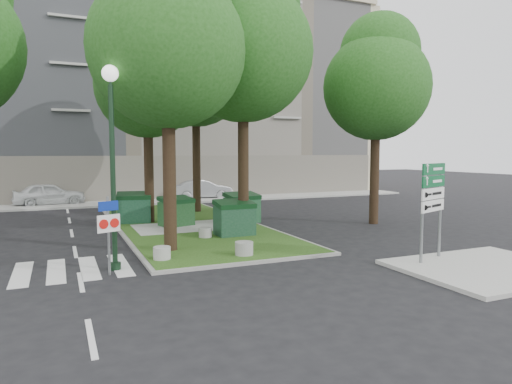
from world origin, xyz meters
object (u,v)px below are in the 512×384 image
tree_median_mid (149,76)px  dumpster_c (234,218)px  litter_bin (232,210)px  car_white (49,194)px  bollard_right (244,248)px  dumpster_d (242,208)px  street_lamp (112,143)px  tree_median_near_right (244,39)px  car_silver (202,189)px  dumpster_b (176,211)px  traffic_sign_pole (108,225)px  directional_sign (432,196)px  tree_median_near_left (169,35)px  dumpster_a (134,208)px  bollard_mid (205,232)px  tree_median_far (197,64)px  bollard_left (162,253)px  tree_street_right (377,77)px

tree_median_mid → dumpster_c: size_ratio=6.42×
litter_bin → car_white: bearing=129.9°
bollard_right → car_white: bearing=107.8°
dumpster_d → street_lamp: 9.44m
tree_median_near_right → car_silver: size_ratio=2.61×
bollard_right → tree_median_mid: bearing=99.8°
dumpster_b → traffic_sign_pole: (-3.63, -7.07, 0.66)m
directional_sign → car_silver: (-0.83, 21.63, -1.38)m
traffic_sign_pole → dumpster_c: bearing=15.4°
tree_median_near_left → traffic_sign_pole: 6.67m
tree_median_mid → car_white: (-4.58, 10.44, -6.24)m
dumpster_a → bollard_mid: size_ratio=3.29×
traffic_sign_pole → car_silver: bearing=45.1°
tree_median_mid → litter_bin: 7.69m
dumpster_c → litter_bin: dumpster_c is taller
dumpster_d → bollard_mid: (-2.72, -2.91, -0.51)m
dumpster_a → directional_sign: directional_sign is taller
tree_median_mid → bollard_right: (1.43, -8.28, -6.65)m
traffic_sign_pole → directional_sign: size_ratio=0.74×
tree_median_near_right → dumpster_a: (-3.77, 4.72, -7.17)m
tree_median_mid → tree_median_far: size_ratio=0.84×
dumpster_a → bollard_left: 8.06m
traffic_sign_pole → directional_sign: (9.32, -2.55, 0.68)m
tree_median_far → car_white: 13.16m
dumpster_b → litter_bin: bearing=9.4°
dumpster_c → directional_sign: directional_sign is taller
bollard_right → car_silver: bearing=77.2°
tree_median_mid → car_silver: (5.68, 10.44, -6.26)m
dumpster_b → tree_median_mid: bearing=100.9°
bollard_mid → street_lamp: bearing=-138.9°
tree_median_near_left → dumpster_d: bearing=46.2°
tree_street_right → dumpster_b: 11.34m
tree_median_near_right → dumpster_c: bearing=-153.3°
tree_median_near_left → car_silver: bearing=70.0°
dumpster_a → street_lamp: (-1.82, -8.33, 2.90)m
dumpster_c → tree_street_right: bearing=4.8°
tree_median_far → dumpster_c: bearing=-95.7°
car_silver → tree_median_near_right: bearing=173.2°
tree_median_near_right → dumpster_c: (-0.57, -0.29, -7.18)m
tree_street_right → car_silver: tree_street_right is taller
tree_street_right → dumpster_c: tree_street_right is taller
tree_median_mid → tree_median_near_left: bearing=-94.4°
bollard_right → street_lamp: size_ratio=0.10×
dumpster_a → litter_bin: bearing=7.0°
tree_median_near_right → tree_median_far: 7.51m
tree_median_near_left → street_lamp: tree_median_near_left is taller
tree_street_right → bollard_mid: (-8.81, -0.81, -6.68)m
tree_median_near_left → dumpster_a: tree_median_near_left is taller
dumpster_a → car_white: bearing=119.4°
bollard_left → car_silver: car_silver is taller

